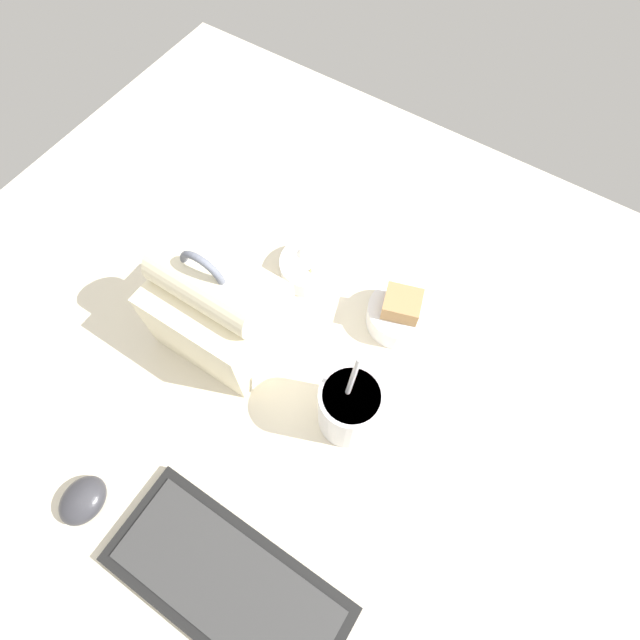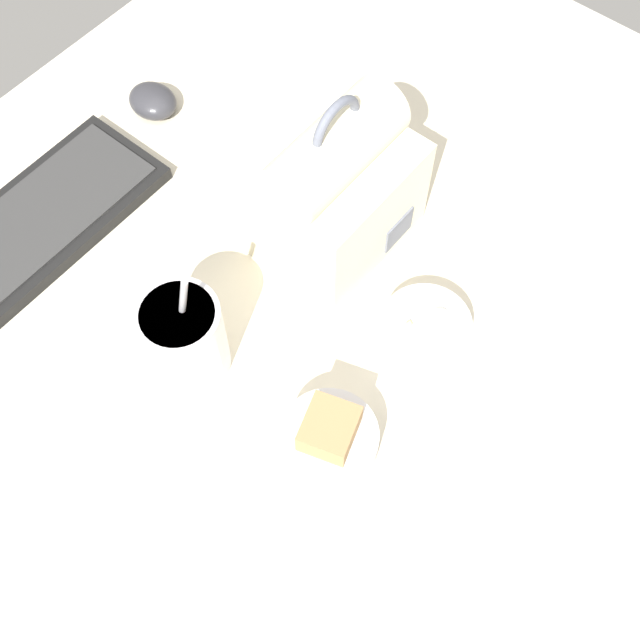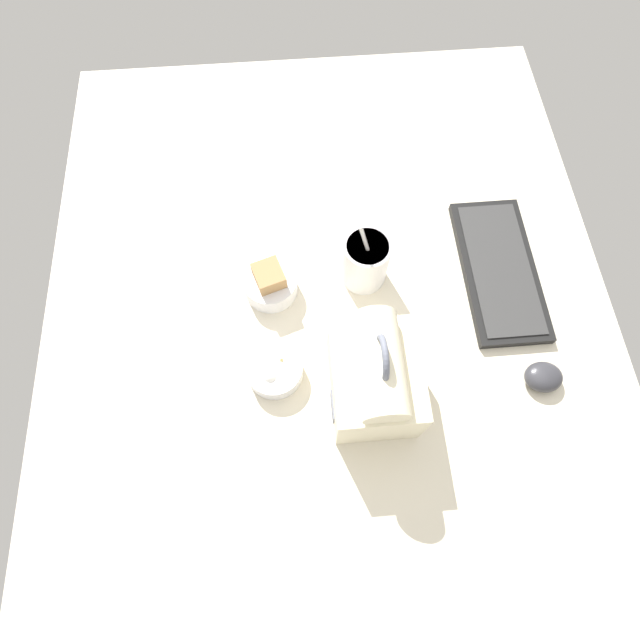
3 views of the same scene
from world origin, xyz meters
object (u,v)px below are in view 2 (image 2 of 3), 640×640
object	(u,v)px
keyboard	(39,223)
bento_bowl_snacks	(425,329)
lunch_bag	(335,189)
bento_bowl_sandwich	(329,439)
soup_cup	(185,338)
computer_mouse	(153,101)

from	to	relation	value
keyboard	bento_bowl_snacks	size ratio (longest dim) A/B	3.13
keyboard	lunch_bag	xyz separation A→B (cm)	(22.30, -28.37, 7.63)
lunch_bag	bento_bowl_sandwich	size ratio (longest dim) A/B	2.17
keyboard	bento_bowl_sandwich	size ratio (longest dim) A/B	3.09
lunch_bag	soup_cup	xyz separation A→B (cm)	(-23.76, 1.37, -2.82)
keyboard	lunch_bag	distance (cm)	36.88
soup_cup	bento_bowl_sandwich	distance (cm)	18.69
keyboard	bento_bowl_sandwich	distance (cm)	45.40
lunch_bag	bento_bowl_sandwich	world-z (taller)	lunch_bag
keyboard	soup_cup	bearing A→B (deg)	-93.11
computer_mouse	lunch_bag	bearing A→B (deg)	-90.61
lunch_bag	computer_mouse	world-z (taller)	lunch_bag
lunch_bag	bento_bowl_snacks	world-z (taller)	lunch_bag
bento_bowl_sandwich	bento_bowl_snacks	distance (cm)	17.18
bento_bowl_snacks	computer_mouse	xyz separation A→B (cm)	(5.20, 48.13, -0.18)
keyboard	soup_cup	xyz separation A→B (cm)	(-1.47, -27.00, 4.81)
keyboard	computer_mouse	world-z (taller)	computer_mouse
soup_cup	bento_bowl_snacks	world-z (taller)	soup_cup
computer_mouse	keyboard	bearing A→B (deg)	-173.00
lunch_bag	computer_mouse	xyz separation A→B (cm)	(0.33, 31.15, -6.91)
keyboard	soup_cup	size ratio (longest dim) A/B	1.71
keyboard	computer_mouse	size ratio (longest dim) A/B	4.65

